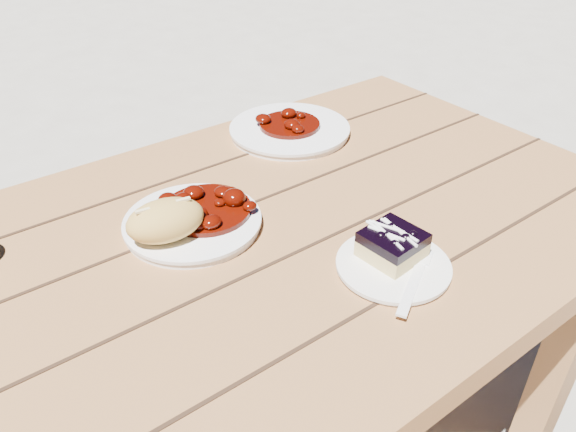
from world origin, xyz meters
TOP-DOWN VIEW (x-y plane):
  - picnic_table at (0.00, -0.00)m, footprint 2.00×1.55m
  - main_plate at (0.24, 0.08)m, footprint 0.22×0.22m
  - goulash_stew at (0.27, 0.08)m, footprint 0.15×0.15m
  - bread_roll at (0.19, 0.06)m, footprint 0.14×0.10m
  - dessert_plate at (0.43, -0.20)m, footprint 0.17×0.17m
  - blueberry_cake at (0.44, -0.18)m, footprint 0.09×0.09m
  - fork_dessert at (0.41, -0.25)m, footprint 0.15×0.10m
  - second_plate at (0.58, 0.27)m, footprint 0.26×0.26m
  - second_stew at (0.58, 0.27)m, footprint 0.13×0.13m

SIDE VIEW (x-z plane):
  - picnic_table at x=0.00m, z-range 0.21..0.96m
  - dessert_plate at x=0.43m, z-range 0.75..0.76m
  - main_plate at x=0.24m, z-range 0.75..0.77m
  - second_plate at x=0.58m, z-range 0.75..0.77m
  - fork_dessert at x=0.41m, z-range 0.76..0.76m
  - blueberry_cake at x=0.44m, z-range 0.76..0.81m
  - goulash_stew at x=0.27m, z-range 0.77..0.81m
  - second_stew at x=0.58m, z-range 0.77..0.81m
  - bread_roll at x=0.19m, z-range 0.77..0.83m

